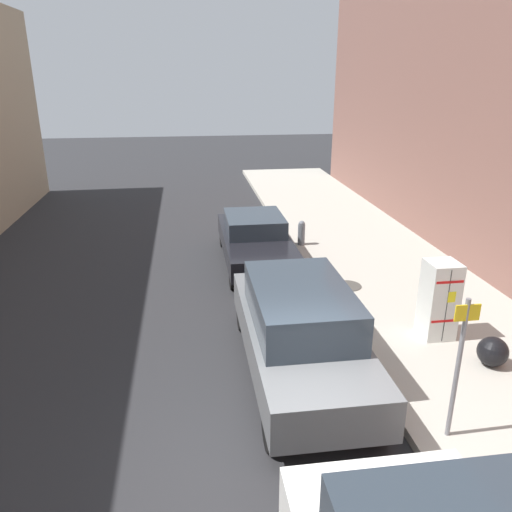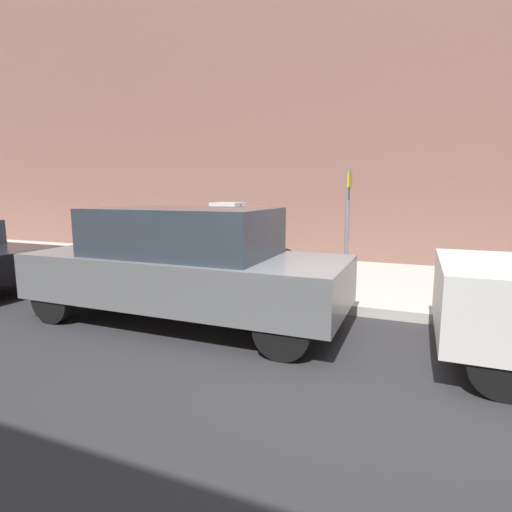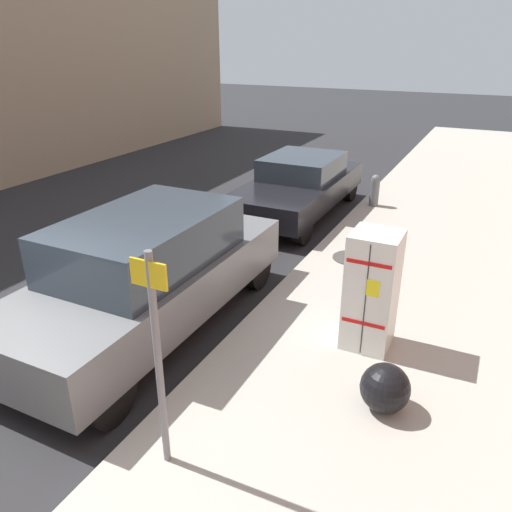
% 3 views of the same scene
% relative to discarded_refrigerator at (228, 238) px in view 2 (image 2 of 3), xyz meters
% --- Properties ---
extents(ground_plane, '(80.00, 80.00, 0.00)m').
position_rel_discarded_refrigerator_xyz_m(ground_plane, '(3.50, 2.91, -0.96)').
color(ground_plane, '#28282B').
extents(sidewalk_slab, '(4.42, 44.00, 0.16)m').
position_rel_discarded_refrigerator_xyz_m(sidewalk_slab, '(-0.43, 2.91, -0.88)').
color(sidewalk_slab, '#B2ADA0').
rests_on(sidewalk_slab, ground).
extents(building_facade_near, '(2.43, 39.60, 9.49)m').
position_rel_discarded_refrigerator_xyz_m(building_facade_near, '(-3.85, 2.91, 3.78)').
color(building_facade_near, '#7F564C').
rests_on(building_facade_near, ground).
extents(discarded_refrigerator, '(0.61, 0.64, 1.60)m').
position_rel_discarded_refrigerator_xyz_m(discarded_refrigerator, '(0.00, 0.00, 0.00)').
color(discarded_refrigerator, silver).
rests_on(discarded_refrigerator, sidewalk_slab).
extents(manhole_cover, '(0.70, 0.70, 0.02)m').
position_rel_discarded_refrigerator_xyz_m(manhole_cover, '(0.99, -2.67, -0.79)').
color(manhole_cover, '#47443F').
rests_on(manhole_cover, sidewalk_slab).
extents(street_sign_post, '(0.36, 0.07, 2.22)m').
position_rel_discarded_refrigerator_xyz_m(street_sign_post, '(1.23, 2.87, 0.46)').
color(street_sign_post, slate).
rests_on(street_sign_post, sidewalk_slab).
extents(trash_bag, '(0.55, 0.55, 0.55)m').
position_rel_discarded_refrigerator_xyz_m(trash_bag, '(-0.50, 1.20, -0.52)').
color(trash_bag, black).
rests_on(trash_bag, sidewalk_slab).
extents(parked_suv_gray, '(1.88, 4.90, 1.75)m').
position_rel_discarded_refrigerator_xyz_m(parked_suv_gray, '(3.02, 0.73, -0.06)').
color(parked_suv_gray, slate).
rests_on(parked_suv_gray, ground).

